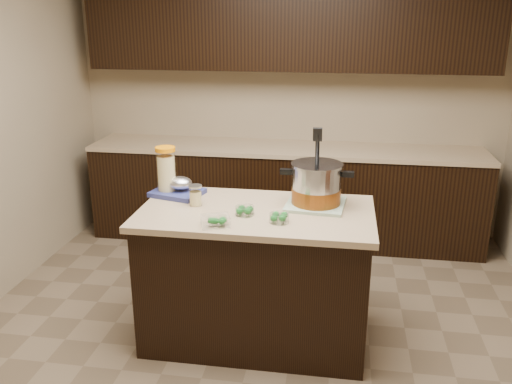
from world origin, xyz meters
TOP-DOWN VIEW (x-y plane):
  - ground_plane at (0.00, 0.00)m, footprint 4.00×4.00m
  - room_shell at (0.00, 0.00)m, footprint 4.04×4.04m
  - back_cabinets at (0.00, 1.74)m, footprint 3.60×0.63m
  - island at (0.00, 0.00)m, footprint 1.46×0.81m
  - dish_towel at (0.36, 0.14)m, footprint 0.39×0.39m
  - stock_pot at (0.36, 0.14)m, footprint 0.46×0.33m
  - lemonade_pitcher at (-0.64, 0.21)m, footprint 0.18×0.18m
  - mason_jar at (-0.40, 0.03)m, footprint 0.10×0.10m
  - broccoli_tub_left at (-0.06, -0.09)m, footprint 0.15×0.15m
  - broccoli_tub_right at (0.17, -0.18)m, footprint 0.15×0.15m
  - broccoli_tub_rect at (-0.19, -0.29)m, footprint 0.19×0.17m
  - blue_tray at (-0.56, 0.21)m, footprint 0.37×0.33m

SIDE VIEW (x-z plane):
  - ground_plane at x=0.00m, z-range 0.00..0.00m
  - island at x=0.00m, z-range 0.00..0.90m
  - dish_towel at x=0.36m, z-range 0.90..0.92m
  - broccoli_tub_right at x=0.17m, z-range 0.90..0.95m
  - broccoli_tub_left at x=-0.06m, z-range 0.90..0.95m
  - broccoli_tub_rect at x=-0.19m, z-range 0.90..0.96m
  - back_cabinets at x=0.00m, z-range -0.22..2.10m
  - blue_tray at x=-0.56m, z-range 0.88..1.00m
  - mason_jar at x=-0.40m, z-range 0.89..1.03m
  - stock_pot at x=0.36m, z-range 0.80..1.26m
  - lemonade_pitcher at x=-0.64m, z-range 0.89..1.21m
  - room_shell at x=0.00m, z-range 0.35..3.07m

